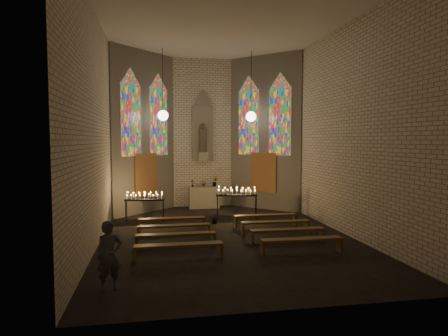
{
  "coord_description": "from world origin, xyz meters",
  "views": [
    {
      "loc": [
        -2.36,
        -12.92,
        3.17
      ],
      "look_at": [
        0.09,
        0.7,
        2.2
      ],
      "focal_mm": 32.0,
      "sensor_mm": 36.0,
      "label": 1
    }
  ],
  "objects_px": {
    "votive_stand_left": "(145,198)",
    "visitor": "(109,256)",
    "altar": "(204,197)",
    "votive_stand_right": "(237,193)",
    "aisle_flower_pot": "(214,218)"
  },
  "relations": [
    {
      "from": "altar",
      "to": "votive_stand_right",
      "type": "height_order",
      "value": "votive_stand_right"
    },
    {
      "from": "votive_stand_left",
      "to": "visitor",
      "type": "distance_m",
      "value": 7.08
    },
    {
      "from": "aisle_flower_pot",
      "to": "votive_stand_right",
      "type": "xyz_separation_m",
      "value": [
        1.03,
        0.79,
        0.84
      ]
    },
    {
      "from": "votive_stand_left",
      "to": "votive_stand_right",
      "type": "xyz_separation_m",
      "value": [
        3.64,
        0.02,
        0.09
      ]
    },
    {
      "from": "altar",
      "to": "aisle_flower_pot",
      "type": "xyz_separation_m",
      "value": [
        -0.06,
        -3.56,
        -0.3
      ]
    },
    {
      "from": "visitor",
      "to": "votive_stand_right",
      "type": "bearing_deg",
      "value": 40.11
    },
    {
      "from": "visitor",
      "to": "aisle_flower_pot",
      "type": "bearing_deg",
      "value": 44.0
    },
    {
      "from": "altar",
      "to": "visitor",
      "type": "bearing_deg",
      "value": -108.42
    },
    {
      "from": "votive_stand_left",
      "to": "visitor",
      "type": "height_order",
      "value": "visitor"
    },
    {
      "from": "visitor",
      "to": "votive_stand_left",
      "type": "bearing_deg",
      "value": 66.2
    },
    {
      "from": "aisle_flower_pot",
      "to": "altar",
      "type": "bearing_deg",
      "value": 88.97
    },
    {
      "from": "altar",
      "to": "votive_stand_right",
      "type": "distance_m",
      "value": 2.98
    },
    {
      "from": "aisle_flower_pot",
      "to": "visitor",
      "type": "distance_m",
      "value": 7.07
    },
    {
      "from": "votive_stand_left",
      "to": "votive_stand_right",
      "type": "height_order",
      "value": "votive_stand_right"
    },
    {
      "from": "altar",
      "to": "votive_stand_left",
      "type": "xyz_separation_m",
      "value": [
        -2.67,
        -2.78,
        0.45
      ]
    }
  ]
}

